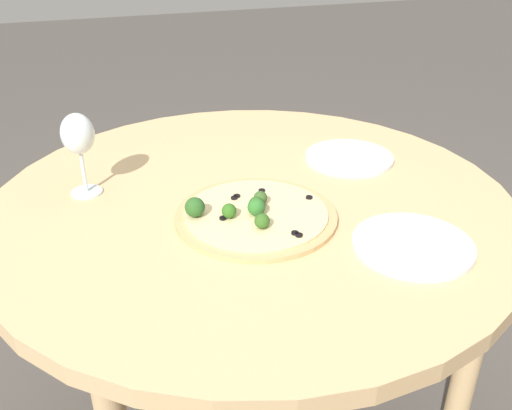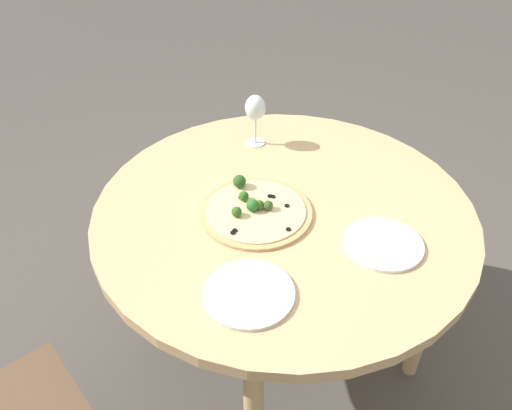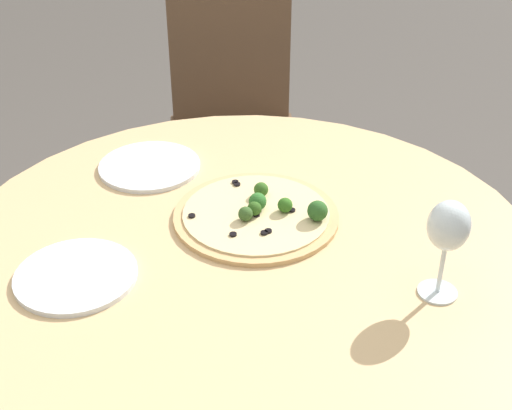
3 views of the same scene
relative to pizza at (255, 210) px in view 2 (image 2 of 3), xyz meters
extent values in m
plane|color=#4C4742|center=(-0.02, -0.09, -0.71)|extent=(12.00, 12.00, 0.00)
cylinder|color=tan|center=(-0.02, -0.09, -0.03)|extent=(1.11, 1.11, 0.04)
cylinder|color=tan|center=(-0.37, -0.43, -0.38)|extent=(0.05, 0.05, 0.67)
cylinder|color=tan|center=(0.32, -0.43, -0.38)|extent=(0.05, 0.05, 0.67)
cylinder|color=tan|center=(0.32, 0.26, -0.38)|extent=(0.05, 0.05, 0.67)
cylinder|color=brown|center=(0.07, 0.65, -0.50)|extent=(0.04, 0.04, 0.42)
cylinder|color=tan|center=(-0.01, 0.00, 0.00)|extent=(0.32, 0.32, 0.01)
cylinder|color=beige|center=(-0.01, 0.00, 0.00)|extent=(0.29, 0.29, 0.00)
sphere|color=#285421|center=(0.11, -0.02, 0.02)|extent=(0.04, 0.04, 0.04)
sphere|color=#2C6727|center=(0.00, 0.01, 0.02)|extent=(0.03, 0.03, 0.03)
sphere|color=#2D561B|center=(-0.01, -0.01, 0.02)|extent=(0.03, 0.03, 0.03)
sphere|color=#335423|center=(-0.03, -0.03, 0.02)|extent=(0.03, 0.03, 0.03)
sphere|color=#2E5F1B|center=(0.05, 0.00, 0.02)|extent=(0.03, 0.03, 0.03)
sphere|color=#30591D|center=(0.00, 0.06, 0.02)|extent=(0.03, 0.03, 0.03)
cylinder|color=black|center=(0.01, -0.07, 0.01)|extent=(0.01, 0.01, 0.00)
cylinder|color=black|center=(-0.13, -0.02, 0.01)|extent=(0.01, 0.01, 0.00)
cylinder|color=black|center=(-0.05, 0.11, 0.01)|extent=(0.01, 0.01, 0.00)
cylinder|color=black|center=(-0.04, -0.08, 0.01)|extent=(0.01, 0.01, 0.00)
cylinder|color=black|center=(0.00, -0.01, 0.01)|extent=(0.01, 0.01, 0.00)
cylinder|color=black|center=(0.06, 0.01, 0.01)|extent=(0.01, 0.01, 0.00)
cylinder|color=black|center=(0.02, -0.07, 0.01)|extent=(0.01, 0.01, 0.00)
cylinder|color=black|center=(-0.05, 0.10, 0.01)|extent=(0.01, 0.01, 0.00)
cylinder|color=silver|center=(0.31, -0.22, -0.01)|extent=(0.07, 0.07, 0.00)
cylinder|color=silver|center=(0.31, -0.22, 0.04)|extent=(0.01, 0.01, 0.09)
ellipsoid|color=silver|center=(0.31, -0.22, 0.13)|extent=(0.07, 0.07, 0.09)
cylinder|color=silver|center=(-0.31, -0.20, 0.00)|extent=(0.21, 0.21, 0.01)
cylinder|color=silver|center=(-0.25, 0.19, 0.00)|extent=(0.22, 0.22, 0.01)
camera|label=1|loc=(0.29, 0.94, 0.56)|focal=40.00mm
camera|label=2|loc=(-0.91, 0.63, 0.91)|focal=35.00mm
camera|label=3|loc=(0.05, -1.16, 0.76)|focal=50.00mm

